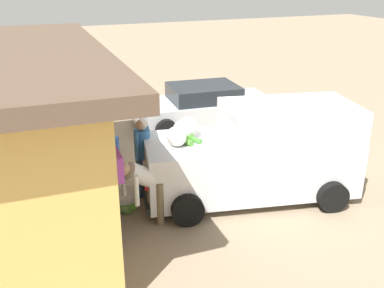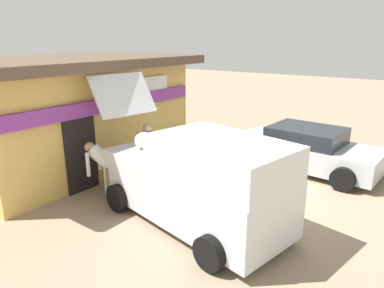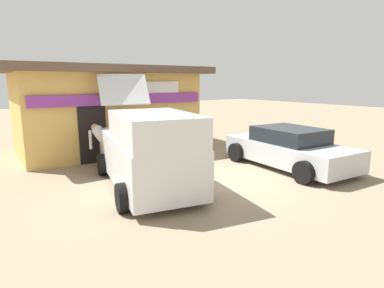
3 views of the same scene
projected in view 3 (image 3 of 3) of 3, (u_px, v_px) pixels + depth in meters
ground_plane at (223, 178)px, 9.05m from camera, size 60.00×60.00×0.00m
storefront_bar at (107, 108)px, 12.51m from camera, size 7.45×4.67×3.25m
delivery_van at (148, 150)px, 8.06m from camera, size 2.80×5.21×2.93m
parked_sedan at (289, 148)px, 10.12m from camera, size 2.47×4.35×1.27m
vendor_standing at (142, 135)px, 10.35m from camera, size 0.48×0.48×1.68m
customer_bending at (102, 141)px, 9.95m from camera, size 0.64×0.85×1.38m
unloaded_banana_pile at (125, 156)px, 10.74m from camera, size 0.81×0.85×0.46m
paint_bucket at (205, 149)px, 12.05m from camera, size 0.26×0.26×0.38m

